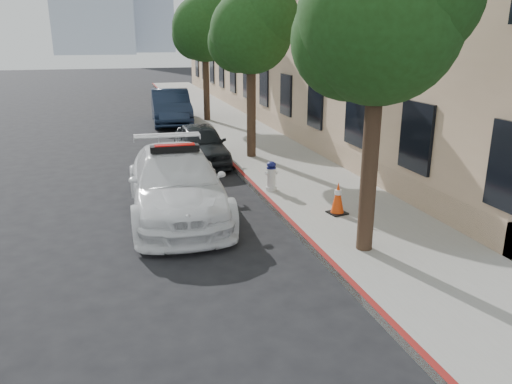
{
  "coord_description": "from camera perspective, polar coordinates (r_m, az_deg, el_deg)",
  "views": [
    {
      "loc": [
        -1.49,
        -9.83,
        4.0
      ],
      "look_at": [
        1.17,
        -0.59,
        1.0
      ],
      "focal_mm": 35.0,
      "sensor_mm": 36.0,
      "label": 1
    }
  ],
  "objects": [
    {
      "name": "police_car",
      "position": [
        11.7,
        -9.08,
        1.04
      ],
      "size": [
        2.32,
        5.32,
        1.67
      ],
      "rotation": [
        0.0,
        0.0,
        -0.04
      ],
      "color": "white",
      "rests_on": "ground"
    },
    {
      "name": "curb_strip",
      "position": [
        20.53,
        -5.82,
        6.22
      ],
      "size": [
        0.12,
        50.0,
        0.15
      ],
      "primitive_type": "cube",
      "color": "maroon",
      "rests_on": "ground"
    },
    {
      "name": "parked_car_far",
      "position": [
        24.45,
        -9.72,
        9.58
      ],
      "size": [
        1.95,
        4.97,
        1.61
      ],
      "primitive_type": "imported",
      "rotation": [
        0.0,
        0.0,
        -0.05
      ],
      "color": "#152035",
      "rests_on": "ground"
    },
    {
      "name": "tree_far",
      "position": [
        24.23,
        -5.82,
        18.16
      ],
      "size": [
        3.1,
        3.0,
        5.81
      ],
      "color": "black",
      "rests_on": "sidewalk"
    },
    {
      "name": "tree_mid",
      "position": [
        16.43,
        -0.46,
        17.89
      ],
      "size": [
        2.77,
        2.64,
        5.43
      ],
      "color": "black",
      "rests_on": "sidewalk"
    },
    {
      "name": "building",
      "position": [
        27.06,
        7.67,
        19.31
      ],
      "size": [
        8.0,
        36.0,
        10.0
      ],
      "primitive_type": "cube",
      "color": "tan",
      "rests_on": "ground"
    },
    {
      "name": "parked_car_mid",
      "position": [
        16.5,
        -6.35,
        5.48
      ],
      "size": [
        1.57,
        3.8,
        1.29
      ],
      "primitive_type": "imported",
      "rotation": [
        0.0,
        0.0,
        -0.01
      ],
      "color": "black",
      "rests_on": "ground"
    },
    {
      "name": "ground",
      "position": [
        10.72,
        -6.91,
        -4.72
      ],
      "size": [
        120.0,
        120.0,
        0.0
      ],
      "primitive_type": "plane",
      "color": "black",
      "rests_on": "ground"
    },
    {
      "name": "tree_near",
      "position": [
        8.99,
        14.18,
        18.57
      ],
      "size": [
        2.92,
        2.82,
        5.62
      ],
      "color": "black",
      "rests_on": "sidewalk"
    },
    {
      "name": "sidewalk",
      "position": [
        20.85,
        -1.63,
        6.48
      ],
      "size": [
        3.2,
        50.0,
        0.15
      ],
      "primitive_type": "cube",
      "color": "gray",
      "rests_on": "ground"
    },
    {
      "name": "fire_hydrant",
      "position": [
        12.99,
        1.76,
        1.81
      ],
      "size": [
        0.32,
        0.3,
        0.77
      ],
      "rotation": [
        0.0,
        0.0,
        0.04
      ],
      "color": "silver",
      "rests_on": "sidewalk"
    },
    {
      "name": "traffic_cone",
      "position": [
        11.41,
        9.33,
        -0.69
      ],
      "size": [
        0.46,
        0.46,
        0.75
      ],
      "rotation": [
        0.0,
        0.0,
        0.21
      ],
      "color": "black",
      "rests_on": "sidewalk"
    }
  ]
}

